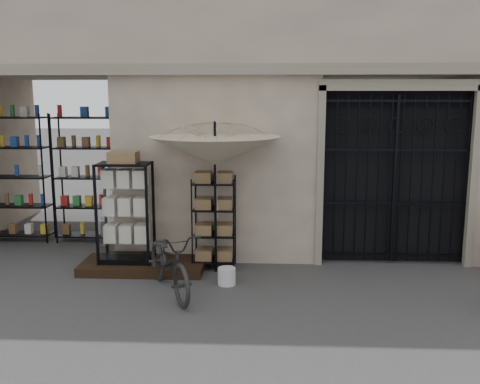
# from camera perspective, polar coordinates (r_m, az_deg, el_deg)

# --- Properties ---
(ground) EXTENTS (80.00, 80.00, 0.00)m
(ground) POSITION_cam_1_polar(r_m,az_deg,el_deg) (7.37, 5.84, -12.40)
(ground) COLOR black
(ground) RESTS_ON ground
(main_building) EXTENTS (14.00, 4.00, 9.00)m
(main_building) POSITION_cam_1_polar(r_m,az_deg,el_deg) (10.93, 5.12, 18.97)
(main_building) COLOR tan
(main_building) RESTS_ON ground
(shop_recess) EXTENTS (3.00, 1.70, 3.00)m
(shop_recess) POSITION_cam_1_polar(r_m,az_deg,el_deg) (10.52, -20.20, 2.33)
(shop_recess) COLOR black
(shop_recess) RESTS_ON ground
(shop_shelving) EXTENTS (2.70, 0.50, 2.50)m
(shop_shelving) POSITION_cam_1_polar(r_m,az_deg,el_deg) (11.03, -19.36, 1.40)
(shop_shelving) COLOR black
(shop_shelving) RESTS_ON ground
(iron_gate) EXTENTS (2.50, 0.21, 3.00)m
(iron_gate) POSITION_cam_1_polar(r_m,az_deg,el_deg) (9.42, 15.96, 1.71)
(iron_gate) COLOR black
(iron_gate) RESTS_ON ground
(step_platform) EXTENTS (2.00, 0.90, 0.15)m
(step_platform) POSITION_cam_1_polar(r_m,az_deg,el_deg) (9.01, -10.26, -7.75)
(step_platform) COLOR black
(step_platform) RESTS_ON ground
(display_cabinet) EXTENTS (0.84, 0.55, 1.76)m
(display_cabinet) POSITION_cam_1_polar(r_m,az_deg,el_deg) (8.88, -12.10, -2.70)
(display_cabinet) COLOR black
(display_cabinet) RESTS_ON step_platform
(wire_rack) EXTENTS (0.79, 0.67, 1.53)m
(wire_rack) POSITION_cam_1_polar(r_m,az_deg,el_deg) (8.82, -2.78, -3.43)
(wire_rack) COLOR black
(wire_rack) RESTS_ON ground
(market_umbrella) EXTENTS (2.37, 2.39, 2.93)m
(market_umbrella) POSITION_cam_1_polar(r_m,az_deg,el_deg) (8.40, -2.70, 5.27)
(market_umbrella) COLOR black
(market_umbrella) RESTS_ON ground
(white_bucket) EXTENTS (0.28, 0.28, 0.26)m
(white_bucket) POSITION_cam_1_polar(r_m,az_deg,el_deg) (8.21, -1.43, -8.97)
(white_bucket) COLOR silver
(white_bucket) RESTS_ON ground
(bicycle) EXTENTS (1.00, 1.14, 1.82)m
(bicycle) POSITION_cam_1_polar(r_m,az_deg,el_deg) (8.00, -7.45, -10.58)
(bicycle) COLOR black
(bicycle) RESTS_ON ground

